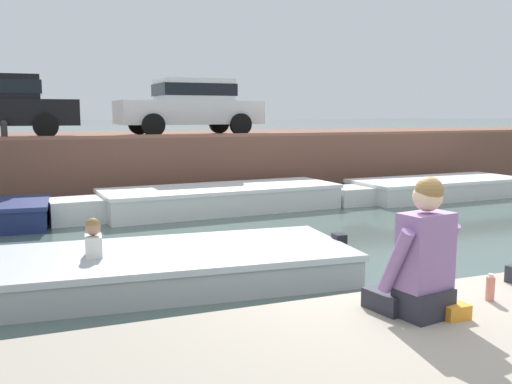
# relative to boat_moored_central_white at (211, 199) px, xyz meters

# --- Properties ---
(ground_plane) EXTENTS (400.00, 400.00, 0.00)m
(ground_plane) POSITION_rel_boat_moored_central_white_xyz_m (-0.96, -3.43, -0.28)
(ground_plane) COLOR #4C605B
(far_quay_wall) EXTENTS (60.00, 6.00, 1.61)m
(far_quay_wall) POSITION_rel_boat_moored_central_white_xyz_m (-0.96, 4.66, 0.53)
(far_quay_wall) COLOR brown
(far_quay_wall) RESTS_ON ground
(far_wall_coping) EXTENTS (60.00, 0.24, 0.08)m
(far_wall_coping) POSITION_rel_boat_moored_central_white_xyz_m (-0.96, 1.78, 1.37)
(far_wall_coping) COLOR #925F4C
(far_wall_coping) RESTS_ON far_quay_wall
(boat_moored_central_white) EXTENTS (6.52, 2.12, 0.56)m
(boat_moored_central_white) POSITION_rel_boat_moored_central_white_xyz_m (0.00, 0.00, 0.00)
(boat_moored_central_white) COLOR white
(boat_moored_central_white) RESTS_ON ground
(boat_moored_east_white) EXTENTS (5.61, 2.07, 0.50)m
(boat_moored_east_white) POSITION_rel_boat_moored_central_white_xyz_m (6.02, -0.13, -0.03)
(boat_moored_east_white) COLOR white
(boat_moored_east_white) RESTS_ON ground
(motorboat_passing) EXTENTS (6.26, 2.38, 0.93)m
(motorboat_passing) POSITION_rel_boat_moored_central_white_xyz_m (-2.58, -5.03, -0.06)
(motorboat_passing) COLOR #93999E
(motorboat_passing) RESTS_ON ground
(car_centre_white) EXTENTS (3.98, 2.01, 1.54)m
(car_centre_white) POSITION_rel_boat_moored_central_white_xyz_m (0.53, 3.46, 2.18)
(car_centre_white) COLOR white
(car_centre_white) RESTS_ON far_quay_wall
(mooring_bollard_mid) EXTENTS (0.15, 0.15, 0.45)m
(mooring_bollard_mid) POSITION_rel_boat_moored_central_white_xyz_m (-4.25, 1.91, 1.57)
(mooring_bollard_mid) COLOR #2D2B28
(mooring_bollard_mid) RESTS_ON far_quay_wall
(person_seated_left) EXTENTS (0.57, 0.58, 0.96)m
(person_seated_left) POSITION_rel_boat_moored_central_white_xyz_m (-1.36, -9.10, 0.92)
(person_seated_left) COLOR #282833
(person_seated_left) RESTS_ON near_quay
(bottle_drink) EXTENTS (0.06, 0.06, 0.20)m
(bottle_drink) POSITION_rel_boat_moored_central_white_xyz_m (-0.67, -9.06, 0.65)
(bottle_drink) COLOR #E07F6B
(bottle_drink) RESTS_ON near_quay
(snack_bag) EXTENTS (0.18, 0.12, 0.10)m
(snack_bag) POSITION_rel_boat_moored_central_white_xyz_m (-1.18, -9.27, 0.60)
(snack_bag) COLOR orange
(snack_bag) RESTS_ON near_quay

